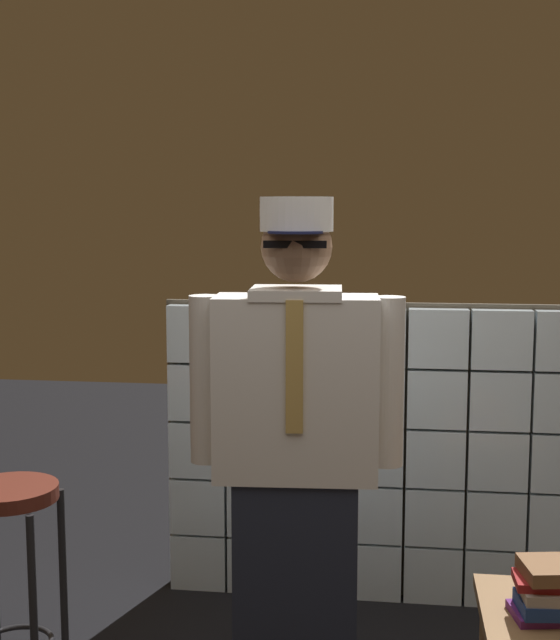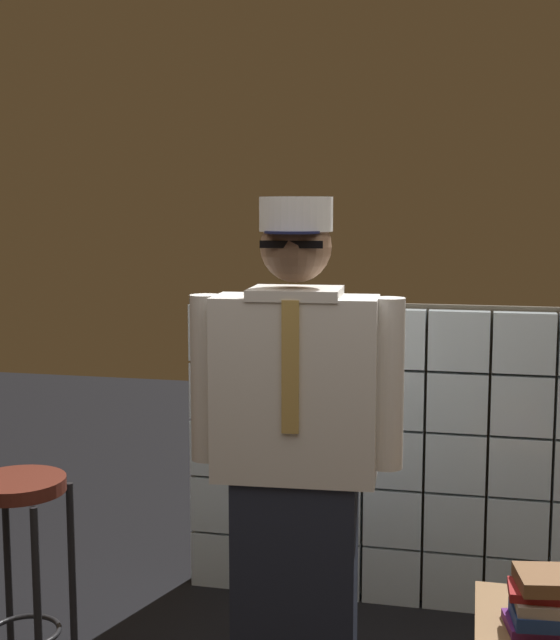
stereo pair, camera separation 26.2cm
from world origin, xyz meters
TOP-DOWN VIEW (x-y plane):
  - glass_block_wall at (-0.00, 1.38)m, footprint 1.93×0.10m
  - standing_person at (-0.24, 0.38)m, footprint 0.73×0.32m
  - bar_stool at (-1.24, 0.29)m, footprint 0.34×0.34m
  - book_stack at (0.57, 0.14)m, footprint 0.25×0.20m

SIDE VIEW (x-z plane):
  - bar_stool at x=-1.24m, z-range 0.20..1.03m
  - book_stack at x=0.57m, z-range 0.54..0.71m
  - glass_block_wall at x=0.00m, z-range -0.02..1.37m
  - standing_person at x=-0.24m, z-range 0.04..1.86m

